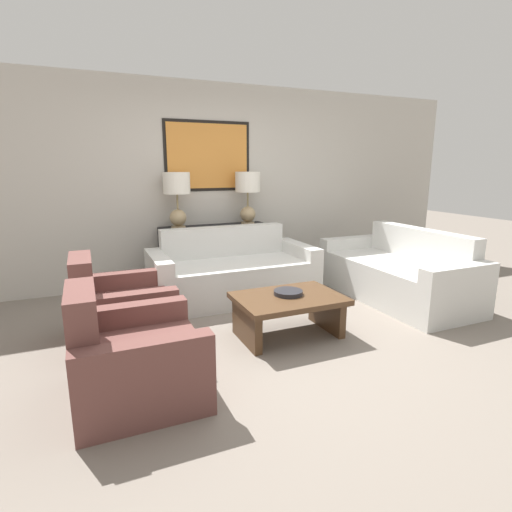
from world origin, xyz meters
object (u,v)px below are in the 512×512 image
(couch_by_side, at_px, (398,275))
(armchair_near_camera, at_px, (133,360))
(couch_by_back_wall, at_px, (233,274))
(armchair_near_back_wall, at_px, (120,312))
(decorative_bowl, at_px, (288,292))
(table_lamp_right, at_px, (248,191))
(table_lamp_left, at_px, (177,192))
(coffee_table, at_px, (288,307))
(console_table, at_px, (215,255))

(couch_by_side, distance_m, armchair_near_camera, 3.34)
(couch_by_back_wall, xyz_separation_m, armchair_near_camera, (-1.37, -1.77, -0.02))
(armchair_near_back_wall, bearing_deg, armchair_near_camera, -90.00)
(decorative_bowl, bearing_deg, table_lamp_right, 78.94)
(decorative_bowl, height_order, armchair_near_back_wall, armchair_near_back_wall)
(couch_by_side, bearing_deg, table_lamp_left, 147.04)
(table_lamp_right, bearing_deg, decorative_bowl, -101.06)
(couch_by_back_wall, distance_m, armchair_near_camera, 2.24)
(couch_by_back_wall, relative_size, armchair_near_back_wall, 2.27)
(couch_by_back_wall, xyz_separation_m, decorative_bowl, (0.11, -1.23, 0.12))
(coffee_table, distance_m, decorative_bowl, 0.14)
(console_table, distance_m, coffee_table, 1.97)
(table_lamp_right, height_order, couch_by_side, table_lamp_right)
(couch_by_side, height_order, decorative_bowl, couch_by_side)
(decorative_bowl, relative_size, armchair_near_camera, 0.32)
(console_table, bearing_deg, couch_by_back_wall, -90.00)
(table_lamp_right, xyz_separation_m, armchair_near_back_wall, (-1.85, -1.46, -0.97))
(couch_by_side, xyz_separation_m, armchair_near_back_wall, (-3.19, 0.03, -0.02))
(table_lamp_left, distance_m, armchair_near_back_wall, 1.97)
(table_lamp_right, xyz_separation_m, decorative_bowl, (-0.38, -1.92, -0.83))
(couch_by_back_wall, distance_m, coffee_table, 1.28)
(table_lamp_left, bearing_deg, decorative_bowl, -72.89)
(armchair_near_back_wall, bearing_deg, table_lamp_right, 38.34)
(couch_by_side, bearing_deg, couch_by_back_wall, 156.15)
(decorative_bowl, xyz_separation_m, armchair_near_camera, (-1.48, -0.54, -0.14))
(console_table, relative_size, coffee_table, 1.48)
(table_lamp_right, distance_m, couch_by_side, 2.23)
(table_lamp_right, bearing_deg, table_lamp_left, 180.00)
(console_table, relative_size, table_lamp_right, 2.06)
(decorative_bowl, bearing_deg, coffee_table, -112.07)
(couch_by_back_wall, xyz_separation_m, coffee_table, (0.09, -1.27, -0.01))
(table_lamp_left, xyz_separation_m, armchair_near_camera, (-0.88, -2.46, -0.97))
(decorative_bowl, relative_size, armchair_near_back_wall, 0.32)
(table_lamp_right, distance_m, armchair_near_camera, 3.23)
(armchair_near_camera, bearing_deg, armchair_near_back_wall, 90.00)
(coffee_table, xyz_separation_m, armchair_near_camera, (-1.46, -0.50, -0.00))
(table_lamp_left, bearing_deg, couch_by_side, -32.96)
(armchair_near_camera, bearing_deg, couch_by_back_wall, 52.38)
(couch_by_side, bearing_deg, decorative_bowl, -166.01)
(decorative_bowl, bearing_deg, table_lamp_left, 107.11)
(coffee_table, relative_size, decorative_bowl, 3.59)
(armchair_near_camera, bearing_deg, coffee_table, 18.92)
(table_lamp_right, distance_m, coffee_table, 2.22)
(table_lamp_right, relative_size, coffee_table, 0.72)
(console_table, xyz_separation_m, couch_by_back_wall, (0.00, -0.69, -0.11))
(console_table, xyz_separation_m, decorative_bowl, (0.11, -1.92, 0.02))
(console_table, xyz_separation_m, couch_by_side, (1.83, -1.50, -0.11))
(couch_by_side, bearing_deg, armchair_near_back_wall, 179.41)
(table_lamp_left, bearing_deg, table_lamp_right, 0.00)
(table_lamp_left, xyz_separation_m, table_lamp_right, (0.97, 0.00, 0.00))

